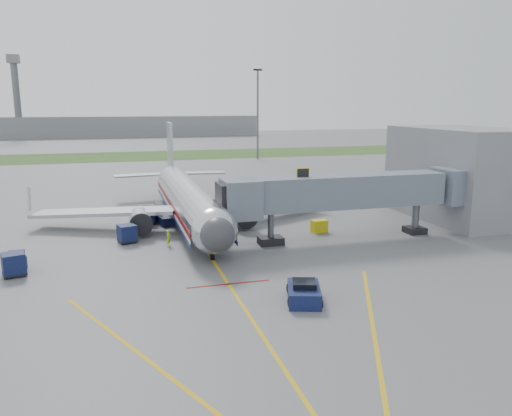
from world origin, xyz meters
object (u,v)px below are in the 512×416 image
object	(u,v)px
airliner	(188,199)
pushback_tug	(304,293)
baggage_tug	(16,264)
ramp_worker	(169,238)
belt_loader	(164,219)

from	to	relation	value
airliner	pushback_tug	xyz separation A→B (m)	(4.00, -23.68, -2.06)
baggage_tug	pushback_tug	bearing A→B (deg)	-30.60
pushback_tug	baggage_tug	xyz separation A→B (m)	(-18.88, 11.16, 0.14)
ramp_worker	pushback_tug	bearing A→B (deg)	-124.59
pushback_tug	airliner	bearing A→B (deg)	99.58
baggage_tug	ramp_worker	world-z (taller)	baggage_tug
pushback_tug	ramp_worker	size ratio (longest dim) A/B	2.59
pushback_tug	belt_loader	size ratio (longest dim) A/B	0.88
airliner	pushback_tug	world-z (taller)	airliner
airliner	ramp_worker	world-z (taller)	airliner
airliner	pushback_tug	bearing A→B (deg)	-80.42
baggage_tug	ramp_worker	size ratio (longest dim) A/B	1.61
airliner	ramp_worker	size ratio (longest dim) A/B	24.31
baggage_tug	belt_loader	bearing A→B (deg)	47.09
airliner	belt_loader	distance (m)	3.39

